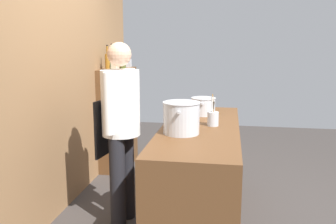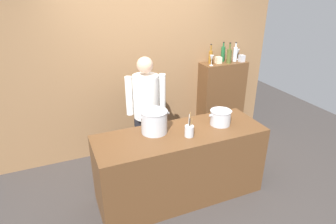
{
  "view_description": "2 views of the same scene",
  "coord_description": "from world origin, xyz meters",
  "px_view_note": "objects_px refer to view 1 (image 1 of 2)",
  "views": [
    {
      "loc": [
        -3.26,
        -0.25,
        1.67
      ],
      "look_at": [
        0.07,
        0.31,
        1.01
      ],
      "focal_mm": 39.23,
      "sensor_mm": 36.0,
      "label": 1
    },
    {
      "loc": [
        -1.29,
        -2.67,
        2.51
      ],
      "look_at": [
        0.01,
        0.41,
        0.99
      ],
      "focal_mm": 30.83,
      "sensor_mm": 36.0,
      "label": 2
    }
  ],
  "objects_px": {
    "utensil_crock": "(213,118)",
    "stockpot_small": "(203,106)",
    "spice_tin_cream": "(115,65)",
    "stockpot_large": "(181,118)",
    "wine_bottle_olive": "(123,59)",
    "wine_bottle_green": "(112,59)",
    "wine_bottle_amber": "(108,61)",
    "wine_bottle_clear": "(121,58)",
    "spice_tin_silver": "(128,63)",
    "wine_glass_wide": "(116,61)",
    "wine_glass_short": "(117,58)",
    "chef": "(120,121)"
  },
  "relations": [
    {
      "from": "stockpot_large",
      "to": "stockpot_small",
      "type": "relative_size",
      "value": 1.17
    },
    {
      "from": "utensil_crock",
      "to": "wine_bottle_clear",
      "type": "xyz_separation_m",
      "value": [
        1.47,
        1.3,
        0.46
      ]
    },
    {
      "from": "wine_bottle_amber",
      "to": "wine_bottle_olive",
      "type": "bearing_deg",
      "value": -22.55
    },
    {
      "from": "stockpot_large",
      "to": "wine_bottle_olive",
      "type": "relative_size",
      "value": 1.14
    },
    {
      "from": "utensil_crock",
      "to": "spice_tin_silver",
      "type": "height_order",
      "value": "spice_tin_silver"
    },
    {
      "from": "wine_bottle_amber",
      "to": "wine_bottle_clear",
      "type": "distance_m",
      "value": 0.43
    },
    {
      "from": "spice_tin_silver",
      "to": "wine_glass_wide",
      "type": "bearing_deg",
      "value": -178.32
    },
    {
      "from": "wine_glass_wide",
      "to": "spice_tin_cream",
      "type": "bearing_deg",
      "value": 22.79
    },
    {
      "from": "wine_bottle_green",
      "to": "wine_bottle_amber",
      "type": "distance_m",
      "value": 0.24
    },
    {
      "from": "wine_bottle_clear",
      "to": "wine_bottle_olive",
      "type": "height_order",
      "value": "wine_bottle_olive"
    },
    {
      "from": "wine_bottle_amber",
      "to": "spice_tin_cream",
      "type": "height_order",
      "value": "wine_bottle_amber"
    },
    {
      "from": "chef",
      "to": "utensil_crock",
      "type": "xyz_separation_m",
      "value": [
        0.24,
        -0.81,
        0.01
      ]
    },
    {
      "from": "spice_tin_cream",
      "to": "wine_bottle_clear",
      "type": "bearing_deg",
      "value": 1.48
    },
    {
      "from": "wine_bottle_clear",
      "to": "wine_glass_short",
      "type": "height_order",
      "value": "wine_bottle_clear"
    },
    {
      "from": "wine_bottle_amber",
      "to": "spice_tin_cream",
      "type": "distance_m",
      "value": 0.14
    },
    {
      "from": "wine_bottle_green",
      "to": "wine_glass_short",
      "type": "xyz_separation_m",
      "value": [
        0.3,
        0.03,
        -0.01
      ]
    },
    {
      "from": "wine_bottle_green",
      "to": "wine_bottle_olive",
      "type": "xyz_separation_m",
      "value": [
        0.03,
        -0.13,
        -0.01
      ]
    },
    {
      "from": "wine_bottle_amber",
      "to": "spice_tin_silver",
      "type": "xyz_separation_m",
      "value": [
        0.52,
        -0.11,
        -0.05
      ]
    },
    {
      "from": "utensil_crock",
      "to": "wine_bottle_olive",
      "type": "relative_size",
      "value": 0.9
    },
    {
      "from": "wine_bottle_amber",
      "to": "wine_bottle_clear",
      "type": "height_order",
      "value": "wine_bottle_clear"
    },
    {
      "from": "utensil_crock",
      "to": "spice_tin_silver",
      "type": "xyz_separation_m",
      "value": [
        1.56,
        1.24,
        0.4
      ]
    },
    {
      "from": "stockpot_small",
      "to": "wine_glass_wide",
      "type": "bearing_deg",
      "value": 65.72
    },
    {
      "from": "wine_bottle_clear",
      "to": "spice_tin_cream",
      "type": "bearing_deg",
      "value": -178.52
    },
    {
      "from": "stockpot_large",
      "to": "wine_bottle_olive",
      "type": "bearing_deg",
      "value": 30.95
    },
    {
      "from": "wine_bottle_clear",
      "to": "stockpot_small",
      "type": "bearing_deg",
      "value": -129.84
    },
    {
      "from": "spice_tin_silver",
      "to": "wine_bottle_clear",
      "type": "bearing_deg",
      "value": 145.36
    },
    {
      "from": "wine_bottle_clear",
      "to": "utensil_crock",
      "type": "bearing_deg",
      "value": -138.53
    },
    {
      "from": "stockpot_small",
      "to": "spice_tin_silver",
      "type": "distance_m",
      "value": 1.59
    },
    {
      "from": "chef",
      "to": "wine_bottle_amber",
      "type": "relative_size",
      "value": 5.46
    },
    {
      "from": "stockpot_small",
      "to": "wine_bottle_clear",
      "type": "distance_m",
      "value": 1.59
    },
    {
      "from": "spice_tin_silver",
      "to": "wine_bottle_green",
      "type": "bearing_deg",
      "value": 154.91
    },
    {
      "from": "utensil_crock",
      "to": "spice_tin_cream",
      "type": "height_order",
      "value": "spice_tin_cream"
    },
    {
      "from": "wine_bottle_green",
      "to": "wine_bottle_olive",
      "type": "bearing_deg",
      "value": -76.79
    },
    {
      "from": "wine_glass_short",
      "to": "wine_bottle_clear",
      "type": "bearing_deg",
      "value": -139.4
    },
    {
      "from": "utensil_crock",
      "to": "wine_bottle_amber",
      "type": "relative_size",
      "value": 0.97
    },
    {
      "from": "wine_bottle_amber",
      "to": "wine_glass_short",
      "type": "xyz_separation_m",
      "value": [
        0.54,
        0.05,
        0.01
      ]
    },
    {
      "from": "wine_glass_wide",
      "to": "spice_tin_silver",
      "type": "height_order",
      "value": "wine_glass_wide"
    },
    {
      "from": "utensil_crock",
      "to": "wine_bottle_green",
      "type": "bearing_deg",
      "value": 46.86
    },
    {
      "from": "stockpot_small",
      "to": "wine_bottle_green",
      "type": "height_order",
      "value": "wine_bottle_green"
    },
    {
      "from": "utensil_crock",
      "to": "spice_tin_silver",
      "type": "distance_m",
      "value": 2.03
    },
    {
      "from": "spice_tin_silver",
      "to": "wine_bottle_olive",
      "type": "bearing_deg",
      "value": -179.58
    },
    {
      "from": "chef",
      "to": "wine_bottle_clear",
      "type": "relative_size",
      "value": 5.38
    },
    {
      "from": "stockpot_small",
      "to": "utensil_crock",
      "type": "relative_size",
      "value": 1.09
    },
    {
      "from": "utensil_crock",
      "to": "stockpot_small",
      "type": "bearing_deg",
      "value": 14.23
    },
    {
      "from": "spice_tin_silver",
      "to": "spice_tin_cream",
      "type": "xyz_separation_m",
      "value": [
        -0.41,
        0.05,
        -0.0
      ]
    },
    {
      "from": "wine_glass_wide",
      "to": "spice_tin_cream",
      "type": "distance_m",
      "value": 0.2
    },
    {
      "from": "stockpot_large",
      "to": "utensil_crock",
      "type": "relative_size",
      "value": 1.27
    },
    {
      "from": "stockpot_large",
      "to": "spice_tin_cream",
      "type": "distance_m",
      "value": 1.84
    },
    {
      "from": "stockpot_small",
      "to": "spice_tin_cream",
      "type": "xyz_separation_m",
      "value": [
        0.66,
        1.17,
        0.37
      ]
    },
    {
      "from": "chef",
      "to": "wine_bottle_olive",
      "type": "relative_size",
      "value": 5.06
    }
  ]
}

